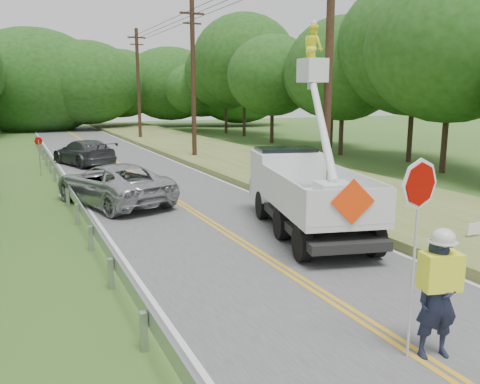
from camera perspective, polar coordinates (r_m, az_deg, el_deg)
name	(u,v)px	position (r m, az deg, el deg)	size (l,w,h in m)	color
ground	(375,328)	(9.86, 15.31, -14.96)	(140.00, 140.00, 0.00)	#396026
road	(164,193)	(21.90, -8.80, -0.08)	(7.20, 96.00, 0.03)	#48474A
guardrail	(64,184)	(21.97, -19.63, 0.87)	(0.18, 48.00, 0.77)	#9C9EA5
utility_poles	(239,74)	(26.07, -0.17, 13.48)	(1.60, 43.30, 10.00)	black
tall_grass_verge	(302,178)	(24.74, 7.19, 1.60)	(7.00, 96.00, 0.30)	brown
treeline_right	(313,65)	(39.59, 8.46, 14.30)	(11.79, 53.54, 12.05)	#332319
treeline_horizon	(71,83)	(63.17, -19.00, 11.84)	(55.47, 14.00, 12.41)	#1A4410
flagger	(438,289)	(8.74, 21.95, -10.35)	(1.25, 0.66, 3.31)	#191E33
bucket_truck	(300,178)	(16.41, 7.00, 1.59)	(4.33, 7.19, 6.72)	black
suv_silver	(113,184)	(19.92, -14.46, 0.93)	(2.66, 5.78, 1.61)	#A9ABB0
suv_darkgrey	(84,152)	(31.36, -17.61, 4.39)	(2.14, 5.26, 1.53)	#3C3F43
stop_sign_permanent	(39,151)	(27.94, -22.20, 4.42)	(0.41, 0.20, 2.07)	#9C9EA5
yard_sign	(474,230)	(15.49, 25.42, -3.96)	(0.48, 0.03, 0.70)	white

